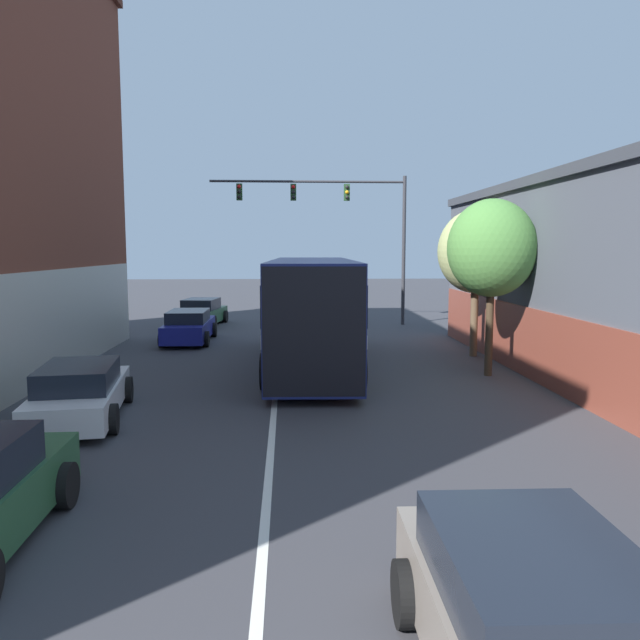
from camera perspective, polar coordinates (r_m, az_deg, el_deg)
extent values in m
cube|color=silver|center=(17.98, -4.03, -5.70)|extent=(0.14, 47.01, 0.01)
cube|color=brown|center=(18.64, 19.82, -2.40)|extent=(0.24, 20.08, 2.08)
cube|color=navy|center=(20.14, -0.74, 0.93)|extent=(2.84, 11.01, 3.23)
cube|color=black|center=(20.09, -0.74, 2.58)|extent=(2.88, 10.79, 1.04)
cube|color=beige|center=(20.17, -0.74, 0.20)|extent=(2.87, 10.90, 0.32)
cube|color=black|center=(14.73, -0.54, -1.13)|extent=(2.46, 0.13, 3.11)
cylinder|color=black|center=(23.69, -3.92, -1.52)|extent=(0.33, 1.01, 1.00)
cylinder|color=black|center=(23.71, 2.29, -1.50)|extent=(0.33, 1.01, 1.00)
cylinder|color=black|center=(17.01, -4.96, -4.70)|extent=(0.33, 1.01, 1.00)
cylinder|color=black|center=(17.04, 3.71, -4.67)|extent=(0.33, 1.01, 1.00)
cube|color=black|center=(5.84, 19.19, -20.83)|extent=(1.60, 2.28, 0.50)
cylinder|color=black|center=(6.93, 7.87, -23.53)|extent=(0.23, 0.67, 0.67)
cylinder|color=black|center=(7.42, 22.51, -21.84)|extent=(0.23, 0.67, 0.67)
cube|color=silver|center=(15.08, -21.01, -6.68)|extent=(2.22, 4.66, 0.59)
cube|color=black|center=(14.75, -21.25, -4.80)|extent=(1.80, 2.51, 0.50)
cylinder|color=black|center=(16.60, -23.04, -6.11)|extent=(0.30, 0.67, 0.64)
cylinder|color=black|center=(16.33, -17.18, -6.09)|extent=(0.30, 0.67, 0.64)
cylinder|color=black|center=(13.98, -25.45, -8.54)|extent=(0.30, 0.67, 0.64)
cylinder|color=black|center=(13.65, -18.46, -8.60)|extent=(0.30, 0.67, 0.64)
cylinder|color=black|center=(10.20, -22.24, -13.82)|extent=(0.23, 0.68, 0.68)
cube|color=#285633|center=(31.79, -10.69, 0.42)|extent=(2.14, 4.23, 0.64)
cube|color=black|center=(31.53, -10.81, 1.44)|extent=(1.77, 2.28, 0.53)
cylinder|color=black|center=(33.23, -11.56, 0.35)|extent=(0.30, 0.65, 0.63)
cylinder|color=black|center=(32.81, -8.68, 0.33)|extent=(0.30, 0.65, 0.63)
cylinder|color=black|center=(30.84, -12.82, -0.15)|extent=(0.30, 0.65, 0.63)
cylinder|color=black|center=(30.38, -9.73, -0.18)|extent=(0.30, 0.65, 0.63)
cube|color=navy|center=(26.20, -11.87, -0.85)|extent=(1.66, 4.56, 0.68)
cube|color=black|center=(25.91, -11.97, 0.35)|extent=(1.52, 2.37, 0.47)
cylinder|color=black|center=(27.74, -13.17, -0.90)|extent=(0.22, 0.62, 0.62)
cylinder|color=black|center=(27.50, -9.68, -0.88)|extent=(0.22, 0.62, 0.62)
cylinder|color=black|center=(24.99, -14.25, -1.73)|extent=(0.22, 0.62, 0.62)
cylinder|color=black|center=(24.72, -10.38, -1.72)|extent=(0.22, 0.62, 0.62)
cylinder|color=#333338|center=(31.62, 7.66, 6.25)|extent=(0.18, 0.18, 7.39)
cylinder|color=#333338|center=(31.27, -1.11, 12.54)|extent=(9.58, 0.12, 0.12)
cube|color=#234723|center=(31.34, 2.46, 11.57)|extent=(0.28, 0.24, 0.80)
sphere|color=black|center=(31.21, 2.49, 12.05)|extent=(0.18, 0.18, 0.18)
sphere|color=orange|center=(31.19, 2.49, 11.59)|extent=(0.18, 0.18, 0.18)
sphere|color=black|center=(31.17, 2.49, 11.14)|extent=(0.18, 0.18, 0.18)
cube|color=#234723|center=(31.20, -2.46, 11.59)|extent=(0.28, 0.24, 0.80)
sphere|color=red|center=(31.07, -2.45, 12.07)|extent=(0.18, 0.18, 0.18)
sphere|color=black|center=(31.05, -2.45, 11.62)|extent=(0.18, 0.18, 0.18)
sphere|color=black|center=(31.03, -2.45, 11.16)|extent=(0.18, 0.18, 0.18)
cube|color=#234723|center=(31.28, -7.38, 11.53)|extent=(0.28, 0.24, 0.80)
sphere|color=red|center=(31.16, -7.41, 12.01)|extent=(0.18, 0.18, 0.18)
sphere|color=black|center=(31.13, -7.40, 11.56)|extent=(0.18, 0.18, 0.18)
sphere|color=black|center=(31.11, -7.40, 11.10)|extent=(0.18, 0.18, 0.18)
cylinder|color=brown|center=(22.78, 13.90, -0.01)|extent=(0.26, 0.26, 2.59)
ellipsoid|color=#99A366|center=(22.64, 14.07, 6.12)|extent=(2.68, 2.41, 2.94)
cylinder|color=#3D2D1E|center=(19.36, 15.21, -0.98)|extent=(0.23, 0.23, 2.71)
ellipsoid|color=#4C843D|center=(19.20, 15.43, 6.36)|extent=(2.63, 2.37, 2.89)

